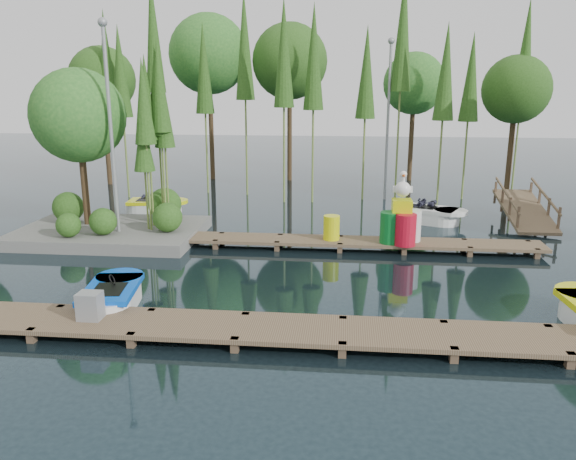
# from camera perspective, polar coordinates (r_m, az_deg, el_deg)

# --- Properties ---
(ground_plane) EXTENTS (90.00, 90.00, 0.00)m
(ground_plane) POSITION_cam_1_polar(r_m,az_deg,el_deg) (16.28, -1.94, -4.15)
(ground_plane) COLOR #1E3037
(near_dock) EXTENTS (18.00, 1.50, 0.50)m
(near_dock) POSITION_cam_1_polar(r_m,az_deg,el_deg) (12.05, -4.86, -9.88)
(near_dock) COLOR brown
(near_dock) RESTS_ON ground
(far_dock) EXTENTS (15.00, 1.20, 0.50)m
(far_dock) POSITION_cam_1_polar(r_m,az_deg,el_deg) (18.49, 2.17, -1.11)
(far_dock) COLOR brown
(far_dock) RESTS_ON ground
(island) EXTENTS (6.20, 4.20, 6.75)m
(island) POSITION_cam_1_polar(r_m,az_deg,el_deg) (20.49, -18.63, 8.09)
(island) COLOR slate
(island) RESTS_ON ground
(tree_screen) EXTENTS (34.42, 18.53, 10.31)m
(tree_screen) POSITION_cam_1_polar(r_m,az_deg,el_deg) (26.22, -3.41, 16.46)
(tree_screen) COLOR #3E2C1A
(tree_screen) RESTS_ON ground
(lamp_island) EXTENTS (0.30, 0.30, 7.25)m
(lamp_island) POSITION_cam_1_polar(r_m,az_deg,el_deg) (19.36, -17.66, 11.04)
(lamp_island) COLOR gray
(lamp_island) RESTS_ON ground
(lamp_rear) EXTENTS (0.30, 0.30, 7.25)m
(lamp_rear) POSITION_cam_1_polar(r_m,az_deg,el_deg) (26.36, 10.17, 12.22)
(lamp_rear) COLOR gray
(lamp_rear) RESTS_ON ground
(ramp) EXTENTS (1.50, 3.94, 1.49)m
(ramp) POSITION_cam_1_polar(r_m,az_deg,el_deg) (23.31, 22.91, 1.92)
(ramp) COLOR brown
(ramp) RESTS_ON ground
(boat_blue) EXTENTS (1.54, 2.73, 0.87)m
(boat_blue) POSITION_cam_1_polar(r_m,az_deg,el_deg) (14.24, -17.40, -6.53)
(boat_blue) COLOR white
(boat_blue) RESTS_ON ground
(boat_yellow_far) EXTENTS (2.71, 1.42, 1.31)m
(boat_yellow_far) POSITION_cam_1_polar(r_m,az_deg,el_deg) (24.22, -13.38, 2.36)
(boat_yellow_far) COLOR white
(boat_yellow_far) RESTS_ON ground
(boat_white_far) EXTENTS (3.06, 2.33, 1.32)m
(boat_white_far) POSITION_cam_1_polar(r_m,az_deg,el_deg) (22.59, 14.09, 1.50)
(boat_white_far) COLOR white
(boat_white_far) RESTS_ON ground
(utility_cabinet) EXTENTS (0.49, 0.41, 0.60)m
(utility_cabinet) POSITION_cam_1_polar(r_m,az_deg,el_deg) (12.90, -19.47, -7.27)
(utility_cabinet) COLOR gray
(utility_cabinet) RESTS_ON near_dock
(yellow_barrel) EXTENTS (0.53, 0.53, 0.80)m
(yellow_barrel) POSITION_cam_1_polar(r_m,az_deg,el_deg) (18.34, 4.44, 0.24)
(yellow_barrel) COLOR #D5DE0B
(yellow_barrel) RESTS_ON far_dock
(drum_cluster) EXTENTS (1.34, 1.23, 2.31)m
(drum_cluster) POSITION_cam_1_polar(r_m,az_deg,el_deg) (18.21, 11.53, 0.79)
(drum_cluster) COLOR #0B6522
(drum_cluster) RESTS_ON far_dock
(seagull_post) EXTENTS (0.55, 0.30, 0.87)m
(seagull_post) POSITION_cam_1_polar(r_m,az_deg,el_deg) (18.39, 11.70, 0.63)
(seagull_post) COLOR gray
(seagull_post) RESTS_ON far_dock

